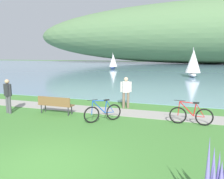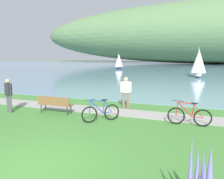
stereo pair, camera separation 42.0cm
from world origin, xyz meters
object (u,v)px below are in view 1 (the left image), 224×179
bicycle_beside_path (191,115)px  person_at_shoreline (126,91)px  bicycle_leaning_near_bench (103,113)px  person_on_the_grass (8,94)px  park_bench_near_camera (55,104)px  sailboat_nearest_to_shore (113,61)px  sailboat_mid_bay (193,63)px

bicycle_beside_path → person_at_shoreline: 3.98m
bicycle_leaning_near_bench → person_on_the_grass: size_ratio=0.76×
park_bench_near_camera → person_on_the_grass: (-2.32, -0.61, 0.46)m
sailboat_nearest_to_shore → sailboat_mid_bay: sailboat_mid_bay is taller
person_at_shoreline → sailboat_mid_bay: 20.02m
bicycle_beside_path → person_on_the_grass: bearing=-173.7°
park_bench_near_camera → sailboat_nearest_to_shore: sailboat_nearest_to_shore is taller
sailboat_nearest_to_shore → person_on_the_grass: bearing=-79.7°
bicycle_leaning_near_bench → bicycle_beside_path: same height
bicycle_leaning_near_bench → person_at_shoreline: 2.85m
bicycle_leaning_near_bench → person_at_shoreline: person_at_shoreline is taller
sailboat_nearest_to_shore → sailboat_mid_bay: bearing=-39.2°
bicycle_beside_path → person_at_shoreline: (-3.38, 2.01, 0.58)m
bicycle_leaning_near_bench → person_on_the_grass: 5.03m
sailboat_mid_bay → park_bench_near_camera: bearing=-106.1°
park_bench_near_camera → sailboat_mid_bay: sailboat_mid_bay is taller
person_at_shoreline → sailboat_nearest_to_shore: size_ratio=0.53×
person_at_shoreline → person_on_the_grass: bearing=-150.6°
park_bench_near_camera → sailboat_nearest_to_shore: bearing=104.2°
sailboat_nearest_to_shore → bicycle_leaning_near_bench: bearing=-71.9°
bicycle_leaning_near_bench → bicycle_beside_path: bearing=12.0°
bicycle_leaning_near_bench → bicycle_beside_path: (3.65, 0.77, 0.00)m
bicycle_leaning_near_bench → bicycle_beside_path: 3.73m
bicycle_beside_path → sailboat_mid_bay: 21.76m
park_bench_near_camera → bicycle_beside_path: size_ratio=1.02×
bicycle_leaning_near_bench → sailboat_mid_bay: 22.84m
park_bench_near_camera → person_on_the_grass: person_on_the_grass is taller
person_on_the_grass → bicycle_leaning_near_bench: bearing=2.1°
bicycle_leaning_near_bench → bicycle_beside_path: size_ratio=0.73×
park_bench_near_camera → person_on_the_grass: size_ratio=1.05×
person_at_shoreline → person_on_the_grass: size_ratio=1.00×
park_bench_near_camera → bicycle_beside_path: bicycle_beside_path is taller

